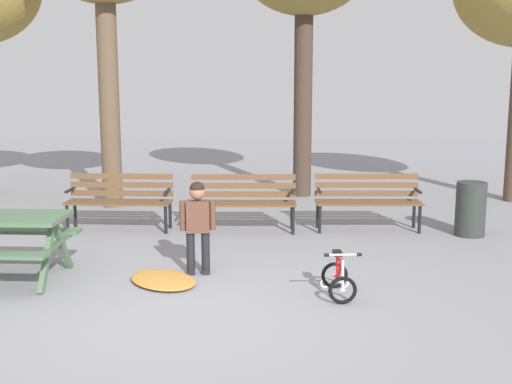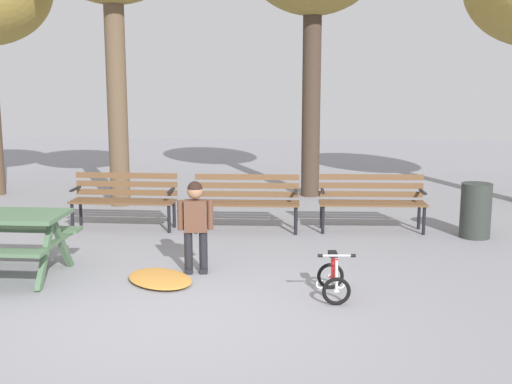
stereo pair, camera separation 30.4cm
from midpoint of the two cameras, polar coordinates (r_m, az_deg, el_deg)
The scene contains 8 objects.
ground at distance 6.71m, azimuth -7.57°, elevation -10.50°, with size 36.00×36.00×0.00m, color gray.
park_bench_far_left at distance 10.30m, azimuth -12.56°, elevation -0.40°, with size 1.60×0.47×0.85m.
park_bench_left at distance 9.98m, azimuth -1.99°, elevation -0.50°, with size 1.61×0.51×0.85m.
park_bench_right at distance 10.16m, azimuth 8.82°, elevation -0.42°, with size 1.62×0.52×0.85m.
child_standing at distance 7.82m, azimuth -6.20°, elevation -2.41°, with size 0.42×0.20×1.12m.
kids_bicycle at distance 7.16m, azimuth 5.97°, elevation -7.43°, with size 0.40×0.58×0.54m.
leaf_pile at distance 7.70m, azimuth -9.21°, elevation -7.53°, with size 0.92×0.65×0.07m, color #C68438.
trash_bin at distance 10.14m, azimuth 17.33°, elevation -1.41°, with size 0.44×0.44×0.80m, color #2D332D.
Camera 1 is at (1.00, -6.19, 2.36)m, focal length 46.05 mm.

